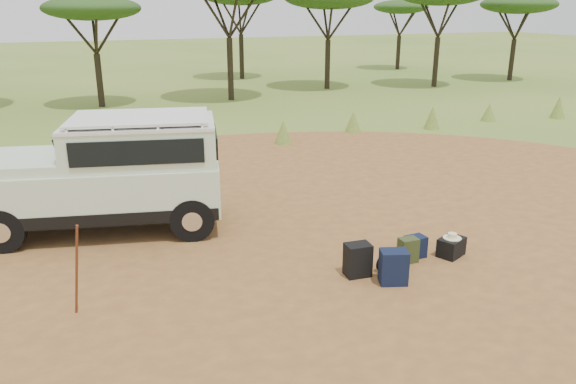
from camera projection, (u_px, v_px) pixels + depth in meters
name	position (u px, v px, depth m)	size (l,w,h in m)	color
ground	(300.00, 258.00, 10.27)	(140.00, 140.00, 0.00)	#537C2C
dirt_clearing	(300.00, 258.00, 10.27)	(23.00, 23.00, 0.01)	#986531
grass_fringe	(196.00, 137.00, 17.80)	(36.60, 1.60, 0.90)	#537C2C
safari_vehicle	(110.00, 177.00, 11.25)	(5.08, 2.91, 2.33)	silver
walking_staff	(77.00, 271.00, 8.08)	(0.04, 0.04, 1.56)	brown
backpack_black	(358.00, 260.00, 9.51)	(0.42, 0.31, 0.58)	black
backpack_navy	(394.00, 267.00, 9.24)	(0.45, 0.32, 0.59)	#0F1B31
backpack_olive	(408.00, 250.00, 10.03)	(0.33, 0.24, 0.46)	#303A1B
duffel_navy	(415.00, 247.00, 10.24)	(0.36, 0.27, 0.41)	#0F1B31
hard_case	(451.00, 247.00, 10.29)	(0.50, 0.35, 0.35)	black
stuff_sack	(389.00, 266.00, 9.62)	(0.30, 0.30, 0.30)	black
safari_hat	(452.00, 236.00, 10.23)	(0.33, 0.33, 0.10)	beige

